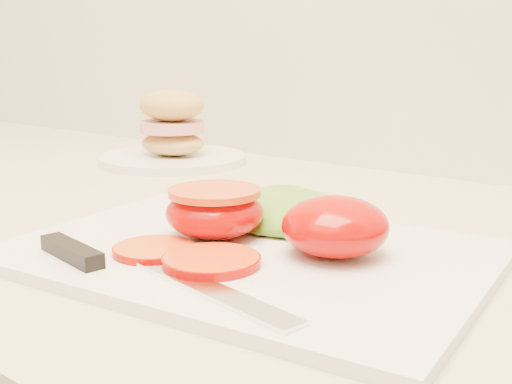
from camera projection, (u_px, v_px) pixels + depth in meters
The scene contains 9 objects.
cutting_board at pixel (248, 254), 0.52m from camera, with size 0.38×0.27×0.01m, color silver.
tomato_half_dome at pixel (335, 226), 0.50m from camera, with size 0.09×0.09×0.05m, color #B30500.
tomato_half_cut at pixel (215, 211), 0.55m from camera, with size 0.09×0.09×0.04m.
tomato_slice_0 at pixel (211, 261), 0.48m from camera, with size 0.07×0.07×0.01m, color orange.
tomato_slice_1 at pixel (154, 249), 0.51m from camera, with size 0.06×0.06×0.01m, color orange.
lettuce_leaf_0 at pixel (280, 210), 0.59m from camera, with size 0.14×0.09×0.03m, color #5B9627.
lettuce_leaf_1 at pixel (328, 218), 0.57m from camera, with size 0.10×0.07×0.02m, color #5B9627.
knife at pixel (122, 265), 0.47m from camera, with size 0.25×0.05×0.01m.
sandwich_plate at pixel (172, 137), 0.96m from camera, with size 0.22×0.22×0.11m.
Camera 1 is at (0.23, 1.19, 1.10)m, focal length 45.00 mm.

